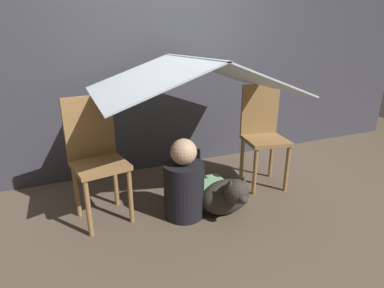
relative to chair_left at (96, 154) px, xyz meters
name	(u,v)px	position (x,y,z in m)	size (l,w,h in m)	color
ground_plane	(196,204)	(0.76, -0.15, -0.52)	(8.80, 8.80, 0.00)	brown
wall_back	(158,50)	(0.76, 0.79, 0.73)	(7.00, 0.05, 2.50)	#3D3D47
chair_left	(96,154)	(0.00, 0.00, 0.00)	(0.43, 0.43, 0.95)	olive
chair_right	(263,131)	(1.52, 0.00, 0.00)	(0.44, 0.44, 0.95)	olive
sheet_canopy	(192,75)	(0.76, -0.07, 0.56)	(1.49, 1.12, 0.28)	silver
person_front	(184,184)	(0.61, -0.26, -0.25)	(0.32, 0.32, 0.64)	black
dog	(228,196)	(0.92, -0.40, -0.35)	(0.42, 0.41, 0.39)	#332D28
floor_cushion	(204,190)	(0.89, -0.04, -0.47)	(0.46, 0.37, 0.10)	#7FB27F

